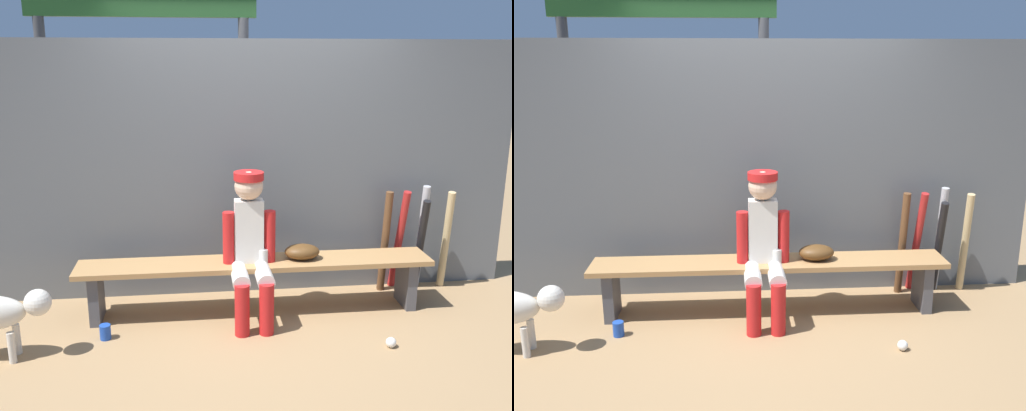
% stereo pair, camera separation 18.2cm
% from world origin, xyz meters
% --- Properties ---
extents(ground_plane, '(30.00, 30.00, 0.00)m').
position_xyz_m(ground_plane, '(0.00, 0.00, 0.00)').
color(ground_plane, '#9E7A51').
extents(chainlink_fence, '(4.55, 0.03, 2.13)m').
position_xyz_m(chainlink_fence, '(0.00, 0.44, 1.07)').
color(chainlink_fence, '#595E63').
rests_on(chainlink_fence, ground_plane).
extents(dugout_bench, '(2.79, 0.36, 0.43)m').
position_xyz_m(dugout_bench, '(0.00, 0.00, 0.35)').
color(dugout_bench, '#AD7F4C').
rests_on(dugout_bench, ground_plane).
extents(player_seated, '(0.41, 0.55, 1.15)m').
position_xyz_m(player_seated, '(-0.06, -0.11, 0.62)').
color(player_seated, silver).
rests_on(player_seated, ground_plane).
extents(baseball_glove, '(0.28, 0.20, 0.12)m').
position_xyz_m(baseball_glove, '(0.37, 0.00, 0.49)').
color(baseball_glove, '#593819').
rests_on(baseball_glove, dugout_bench).
extents(bat_wood_dark, '(0.09, 0.14, 0.90)m').
position_xyz_m(bat_wood_dark, '(1.15, 0.29, 0.45)').
color(bat_wood_dark, brown).
rests_on(bat_wood_dark, ground_plane).
extents(bat_aluminum_red, '(0.10, 0.25, 0.91)m').
position_xyz_m(bat_aluminum_red, '(1.28, 0.31, 0.45)').
color(bat_aluminum_red, '#B22323').
rests_on(bat_aluminum_red, ground_plane).
extents(bat_aluminum_black, '(0.08, 0.25, 0.84)m').
position_xyz_m(bat_aluminum_black, '(1.46, 0.27, 0.42)').
color(bat_aluminum_black, black).
rests_on(bat_aluminum_black, ground_plane).
extents(bat_aluminum_silver, '(0.06, 0.16, 0.94)m').
position_xyz_m(bat_aluminum_silver, '(1.48, 0.32, 0.47)').
color(bat_aluminum_silver, '#B7B7BC').
rests_on(bat_aluminum_silver, ground_plane).
extents(bat_wood_natural, '(0.09, 0.19, 0.89)m').
position_xyz_m(bat_wood_natural, '(1.70, 0.29, 0.45)').
color(bat_wood_natural, tan).
rests_on(bat_wood_natural, ground_plane).
extents(baseball, '(0.07, 0.07, 0.07)m').
position_xyz_m(baseball, '(0.88, -0.68, 0.04)').
color(baseball, white).
rests_on(baseball, ground_plane).
extents(cup_on_ground, '(0.08, 0.08, 0.11)m').
position_xyz_m(cup_on_ground, '(-1.14, -0.33, 0.06)').
color(cup_on_ground, '#1E47AD').
rests_on(cup_on_ground, ground_plane).
extents(cup_on_bench, '(0.08, 0.08, 0.11)m').
position_xyz_m(cup_on_bench, '(0.05, -0.04, 0.49)').
color(cup_on_bench, silver).
rests_on(cup_on_bench, dugout_bench).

